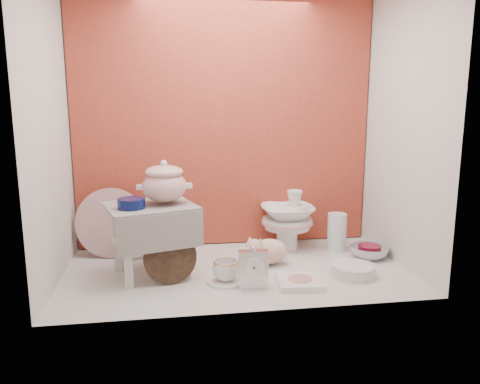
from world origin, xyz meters
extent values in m
plane|color=silver|center=(0.00, 0.00, 0.00)|extent=(1.80, 1.80, 0.00)
cube|color=#B1412C|center=(0.00, 0.50, 0.75)|extent=(1.80, 0.06, 1.50)
cube|color=silver|center=(-0.90, 0.00, 0.75)|extent=(0.06, 1.00, 1.50)
cube|color=silver|center=(0.90, 0.00, 0.75)|extent=(0.06, 1.00, 1.50)
cylinder|color=#09144A|center=(-0.53, -0.05, 0.39)|extent=(0.14, 0.14, 0.05)
imported|color=white|center=(-0.55, 0.37, 0.13)|extent=(0.29, 0.29, 0.25)
cube|color=silver|center=(0.04, -0.24, 0.10)|extent=(0.14, 0.06, 0.21)
ellipsoid|color=beige|center=(0.19, 0.07, 0.08)|extent=(0.27, 0.19, 0.15)
cylinder|color=white|center=(-0.08, -0.16, 0.01)|extent=(0.21, 0.21, 0.01)
imported|color=white|center=(-0.08, -0.16, 0.06)|extent=(0.13, 0.13, 0.10)
cube|color=white|center=(0.28, -0.24, 0.01)|extent=(0.23, 0.23, 0.03)
cylinder|color=white|center=(0.58, -0.17, 0.03)|extent=(0.26, 0.26, 0.06)
imported|color=silver|center=(0.78, 0.09, 0.03)|extent=(0.22, 0.22, 0.07)
cylinder|color=silver|center=(0.64, 0.25, 0.11)|extent=(0.13, 0.13, 0.23)
camera|label=1|loc=(-0.34, -2.33, 0.89)|focal=35.06mm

